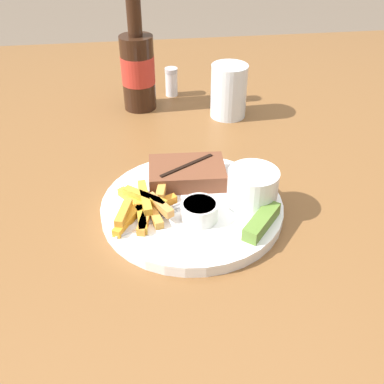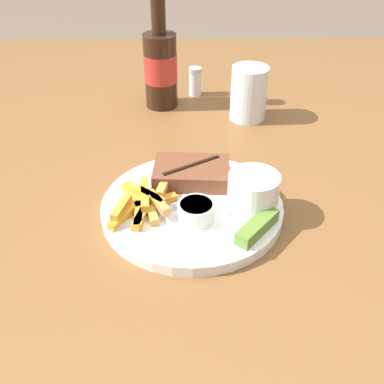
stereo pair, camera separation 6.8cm
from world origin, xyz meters
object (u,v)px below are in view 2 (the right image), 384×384
object	(u,v)px
pickle_spear	(257,227)
salt_shaker	(195,81)
drinking_glass	(249,93)
coleslaw_cup	(253,190)
dipping_sauce_cup	(196,211)
dinner_plate	(192,207)
fork_utensil	(149,216)
beer_bottle	(160,66)
steak_portion	(190,173)

from	to	relation	value
pickle_spear	salt_shaker	distance (m)	0.52
drinking_glass	coleslaw_cup	bearing A→B (deg)	-95.17
coleslaw_cup	dipping_sauce_cup	xyz separation A→B (m)	(-0.08, -0.03, -0.02)
dinner_plate	dipping_sauce_cup	bearing A→B (deg)	-81.83
dipping_sauce_cup	fork_utensil	world-z (taller)	dipping_sauce_cup
dipping_sauce_cup	beer_bottle	xyz separation A→B (m)	(-0.07, 0.43, 0.06)
dinner_plate	dipping_sauce_cup	distance (m)	0.05
salt_shaker	dipping_sauce_cup	bearing A→B (deg)	-90.68
dipping_sauce_cup	fork_utensil	distance (m)	0.07
coleslaw_cup	fork_utensil	distance (m)	0.16
steak_portion	salt_shaker	bearing A→B (deg)	87.84
dipping_sauce_cup	steak_portion	bearing A→B (deg)	94.89
beer_bottle	dipping_sauce_cup	bearing A→B (deg)	-80.75
steak_portion	dipping_sauce_cup	world-z (taller)	steak_portion
beer_bottle	drinking_glass	distance (m)	0.20
fork_utensil	beer_bottle	xyz separation A→B (m)	(-0.00, 0.42, 0.07)
pickle_spear	beer_bottle	size ratio (longest dim) A/B	0.31
coleslaw_cup	fork_utensil	world-z (taller)	coleslaw_cup
coleslaw_cup	steak_portion	bearing A→B (deg)	142.65
fork_utensil	salt_shaker	xyz separation A→B (m)	(0.08, 0.48, 0.01)
pickle_spear	drinking_glass	bearing A→B (deg)	85.59
steak_portion	coleslaw_cup	bearing A→B (deg)	-37.35
pickle_spear	coleslaw_cup	bearing A→B (deg)	89.84
dinner_plate	salt_shaker	xyz separation A→B (m)	(0.01, 0.44, 0.02)
coleslaw_cup	salt_shaker	world-z (taller)	coleslaw_cup
coleslaw_cup	pickle_spear	world-z (taller)	coleslaw_cup
fork_utensil	salt_shaker	world-z (taller)	salt_shaker
drinking_glass	salt_shaker	xyz separation A→B (m)	(-0.11, 0.12, -0.02)
steak_portion	drinking_glass	xyz separation A→B (m)	(0.12, 0.26, 0.02)
coleslaw_cup	dipping_sauce_cup	bearing A→B (deg)	-160.80
coleslaw_cup	pickle_spear	xyz separation A→B (m)	(-0.00, -0.06, -0.02)
pickle_spear	beer_bottle	distance (m)	0.49
steak_portion	pickle_spear	bearing A→B (deg)	-54.62
pickle_spear	drinking_glass	xyz separation A→B (m)	(0.03, 0.39, 0.03)
fork_utensil	beer_bottle	bearing A→B (deg)	61.46
steak_portion	dipping_sauce_cup	xyz separation A→B (m)	(0.01, -0.10, 0.00)
coleslaw_cup	dipping_sauce_cup	world-z (taller)	coleslaw_cup
fork_utensil	drinking_glass	size ratio (longest dim) A/B	1.11
steak_portion	pickle_spear	distance (m)	0.16
drinking_glass	pickle_spear	bearing A→B (deg)	-94.41
dinner_plate	pickle_spear	bearing A→B (deg)	-37.74
drinking_glass	fork_utensil	bearing A→B (deg)	-117.31
dinner_plate	dipping_sauce_cup	size ratio (longest dim) A/B	5.19
beer_bottle	drinking_glass	xyz separation A→B (m)	(0.18, -0.07, -0.03)
dipping_sauce_cup	salt_shaker	distance (m)	0.48
steak_portion	pickle_spear	xyz separation A→B (m)	(0.09, -0.13, -0.00)
coleslaw_cup	fork_utensil	size ratio (longest dim) A/B	0.62
steak_portion	drinking_glass	world-z (taller)	drinking_glass
dinner_plate	fork_utensil	xyz separation A→B (m)	(-0.06, -0.03, 0.01)
dinner_plate	drinking_glass	world-z (taller)	drinking_glass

